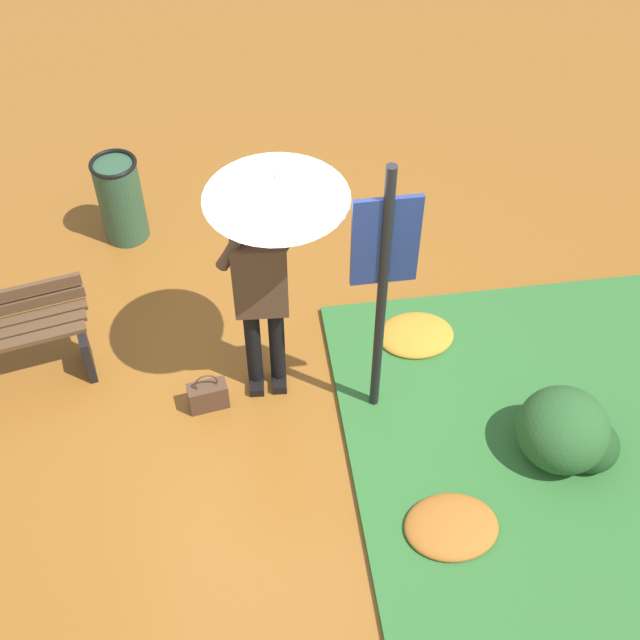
% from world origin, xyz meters
% --- Properties ---
extents(ground_plane, '(18.00, 18.00, 0.00)m').
position_xyz_m(ground_plane, '(0.00, 0.00, 0.00)').
color(ground_plane, brown).
extents(person_with_umbrella, '(0.96, 0.96, 2.04)m').
position_xyz_m(person_with_umbrella, '(0.08, 0.25, 1.55)').
color(person_with_umbrella, black).
rests_on(person_with_umbrella, ground_plane).
extents(info_sign_post, '(0.44, 0.07, 2.30)m').
position_xyz_m(info_sign_post, '(0.79, -0.11, 1.44)').
color(info_sign_post, black).
rests_on(info_sign_post, ground_plane).
extents(handbag, '(0.32, 0.18, 0.37)m').
position_xyz_m(handbag, '(-0.47, 0.06, 0.13)').
color(handbag, '#4C3323').
rests_on(handbag, ground_plane).
extents(trash_bin, '(0.42, 0.42, 0.83)m').
position_xyz_m(trash_bin, '(-1.12, 2.16, 0.42)').
color(trash_bin, '#2D5138').
rests_on(trash_bin, ground_plane).
extents(shrub_cluster, '(0.73, 0.66, 0.60)m').
position_xyz_m(shrub_cluster, '(2.08, -0.76, 0.28)').
color(shrub_cluster, '#285628').
rests_on(shrub_cluster, ground_plane).
extents(leaf_pile_near_person, '(0.63, 0.50, 0.14)m').
position_xyz_m(leaf_pile_near_person, '(1.25, 0.49, 0.07)').
color(leaf_pile_near_person, '#C68428').
rests_on(leaf_pile_near_person, ground_plane).
extents(leaf_pile_by_bench, '(0.65, 0.52, 0.14)m').
position_xyz_m(leaf_pile_by_bench, '(1.12, -1.26, 0.07)').
color(leaf_pile_by_bench, '#A86023').
rests_on(leaf_pile_by_bench, ground_plane).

